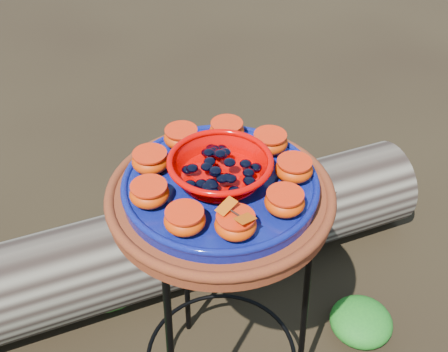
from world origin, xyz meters
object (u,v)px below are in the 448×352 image
cobalt_plate (220,186)px  red_bowl (220,171)px  terracotta_saucer (220,198)px  driftwood_log (191,238)px  plant_stand (221,309)px

cobalt_plate → red_bowl: red_bowl is taller
red_bowl → terracotta_saucer: bearing=0.0°
terracotta_saucer → driftwood_log: bearing=75.1°
plant_stand → cobalt_plate: cobalt_plate is taller
red_bowl → plant_stand: bearing=0.0°
plant_stand → cobalt_plate: size_ratio=1.77×
cobalt_plate → driftwood_log: size_ratio=0.25×
red_bowl → driftwood_log: size_ratio=0.12×
terracotta_saucer → driftwood_log: terracotta_saucer is taller
terracotta_saucer → cobalt_plate: bearing=0.0°
cobalt_plate → terracotta_saucer: bearing=0.0°
plant_stand → driftwood_log: (0.12, 0.43, -0.20)m
red_bowl → cobalt_plate: bearing=0.0°
plant_stand → terracotta_saucer: 0.37m
terracotta_saucer → red_bowl: bearing=0.0°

